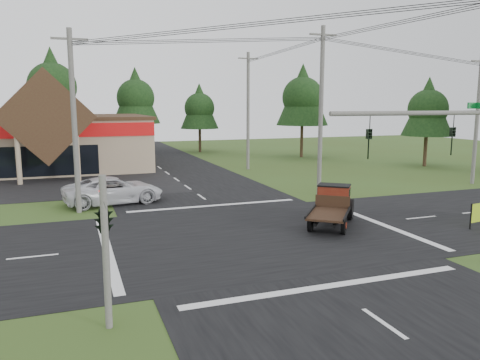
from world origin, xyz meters
name	(u,v)px	position (x,y,z in m)	size (l,w,h in m)	color
ground	(256,235)	(0.00, 0.00, 0.00)	(120.00, 120.00, 0.00)	#384C1B
road_ns	(256,235)	(0.00, 0.00, 0.01)	(12.00, 120.00, 0.02)	black
road_ew	(256,235)	(0.00, 0.00, 0.01)	(120.00, 12.00, 0.02)	black
traffic_signal_mast	(480,156)	(5.82, -7.50, 4.43)	(8.12, 0.24, 7.00)	#595651
traffic_signal_corner	(103,205)	(-7.50, -7.32, 3.52)	(0.53, 2.48, 4.40)	#595651
utility_pole_nw	(74,120)	(-8.00, 8.00, 5.39)	(2.00, 0.30, 10.50)	#595651
utility_pole_ne	(321,110)	(8.00, 8.00, 5.89)	(2.00, 0.30, 11.50)	#595651
utility_pole_far	(477,118)	(22.00, 8.00, 5.24)	(2.00, 0.30, 10.20)	#595651
utility_pole_n	(248,110)	(8.00, 22.00, 5.74)	(2.00, 0.30, 11.20)	#595651
tree_row_c	(52,84)	(-10.00, 41.00, 8.72)	(7.28, 7.28, 13.13)	#332316
tree_row_d	(136,96)	(0.00, 42.00, 7.38)	(6.16, 6.16, 11.11)	#332316
tree_row_e	(199,107)	(8.00, 40.00, 6.03)	(5.04, 5.04, 9.09)	#332316
tree_side_ne	(303,95)	(18.00, 30.00, 7.38)	(6.16, 6.16, 11.11)	#332316
tree_side_e_near	(428,107)	(26.00, 18.00, 6.03)	(5.04, 5.04, 9.09)	#332316
antique_flatbed_truck	(331,207)	(4.34, 0.23, 1.04)	(1.90, 4.96, 2.08)	#5B160D
white_pickup	(114,190)	(-5.84, 9.91, 0.86)	(2.87, 6.22, 1.73)	silver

